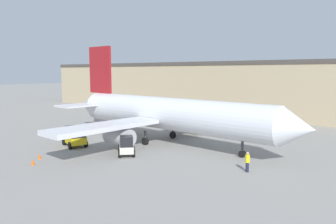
{
  "coord_description": "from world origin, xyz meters",
  "views": [
    {
      "loc": [
        23.86,
        -31.2,
        8.66
      ],
      "look_at": [
        0.0,
        0.0,
        3.83
      ],
      "focal_mm": 35.0,
      "sensor_mm": 36.0,
      "label": 1
    }
  ],
  "objects_px": {
    "baggage_tug": "(126,146)",
    "safety_cone_far": "(39,156)",
    "airplane": "(162,113)",
    "belt_loader_truck": "(75,137)",
    "safety_cone_near": "(33,162)",
    "ground_crew_worker": "(247,161)"
  },
  "relations": [
    {
      "from": "ground_crew_worker",
      "to": "safety_cone_far",
      "type": "relative_size",
      "value": 3.25
    },
    {
      "from": "safety_cone_near",
      "to": "safety_cone_far",
      "type": "xyz_separation_m",
      "value": [
        -1.45,
        1.56,
        0.0
      ]
    },
    {
      "from": "safety_cone_near",
      "to": "safety_cone_far",
      "type": "relative_size",
      "value": 1.0
    },
    {
      "from": "airplane",
      "to": "safety_cone_near",
      "type": "height_order",
      "value": "airplane"
    },
    {
      "from": "airplane",
      "to": "safety_cone_far",
      "type": "xyz_separation_m",
      "value": [
        -4.76,
        -13.76,
        -3.32
      ]
    },
    {
      "from": "baggage_tug",
      "to": "safety_cone_far",
      "type": "bearing_deg",
      "value": -89.23
    },
    {
      "from": "airplane",
      "to": "belt_loader_truck",
      "type": "height_order",
      "value": "airplane"
    },
    {
      "from": "airplane",
      "to": "safety_cone_near",
      "type": "distance_m",
      "value": 16.02
    },
    {
      "from": "belt_loader_truck",
      "to": "safety_cone_near",
      "type": "distance_m",
      "value": 7.87
    },
    {
      "from": "baggage_tug",
      "to": "safety_cone_far",
      "type": "height_order",
      "value": "baggage_tug"
    },
    {
      "from": "belt_loader_truck",
      "to": "baggage_tug",
      "type": "bearing_deg",
      "value": 25.08
    },
    {
      "from": "ground_crew_worker",
      "to": "baggage_tug",
      "type": "bearing_deg",
      "value": -11.87
    },
    {
      "from": "safety_cone_near",
      "to": "safety_cone_far",
      "type": "bearing_deg",
      "value": 132.85
    },
    {
      "from": "baggage_tug",
      "to": "safety_cone_far",
      "type": "relative_size",
      "value": 6.37
    },
    {
      "from": "baggage_tug",
      "to": "safety_cone_near",
      "type": "relative_size",
      "value": 6.37
    },
    {
      "from": "baggage_tug",
      "to": "belt_loader_truck",
      "type": "xyz_separation_m",
      "value": [
        -7.53,
        -0.74,
        0.14
      ]
    },
    {
      "from": "safety_cone_far",
      "to": "ground_crew_worker",
      "type": "bearing_deg",
      "value": 25.19
    },
    {
      "from": "baggage_tug",
      "to": "safety_cone_near",
      "type": "xyz_separation_m",
      "value": [
        -4.39,
        -7.91,
        -0.73
      ]
    },
    {
      "from": "ground_crew_worker",
      "to": "safety_cone_near",
      "type": "relative_size",
      "value": 3.25
    },
    {
      "from": "belt_loader_truck",
      "to": "safety_cone_near",
      "type": "height_order",
      "value": "belt_loader_truck"
    },
    {
      "from": "ground_crew_worker",
      "to": "baggage_tug",
      "type": "height_order",
      "value": "baggage_tug"
    },
    {
      "from": "belt_loader_truck",
      "to": "safety_cone_near",
      "type": "relative_size",
      "value": 7.13
    }
  ]
}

